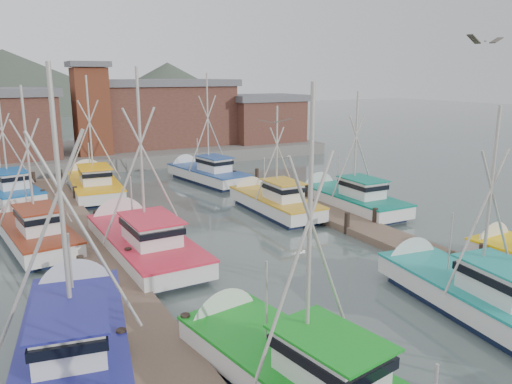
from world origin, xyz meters
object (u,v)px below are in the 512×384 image
boat_12 (93,184)px  boat_4 (288,366)px  boat_8 (140,240)px  lookout_tower (91,108)px

boat_12 → boat_4: bearing=-85.9°
boat_8 → boat_12: bearing=86.3°
lookout_tower → boat_4: size_ratio=0.92×
boat_12 → boat_8: bearing=-88.0°
lookout_tower → boat_8: bearing=-96.3°
boat_8 → boat_12: boat_8 is taller
boat_12 → lookout_tower: bearing=82.3°
boat_4 → boat_12: bearing=80.8°
boat_4 → boat_12: 27.09m
lookout_tower → boat_4: (-2.24, -38.29, -4.87)m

